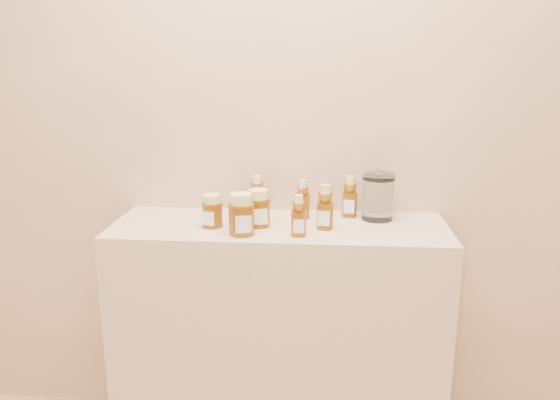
# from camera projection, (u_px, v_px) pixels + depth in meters

# --- Properties ---
(wall_back) EXTENTS (3.50, 0.02, 2.70)m
(wall_back) POSITION_uv_depth(u_px,v_px,m) (283.00, 93.00, 2.03)
(wall_back) COLOR tan
(wall_back) RESTS_ON ground
(display_table) EXTENTS (1.20, 0.40, 0.90)m
(display_table) POSITION_uv_depth(u_px,v_px,m) (279.00, 338.00, 2.06)
(display_table) COLOR #C8AE92
(display_table) RESTS_ON ground
(bear_bottle_back_left) EXTENTS (0.06, 0.06, 0.17)m
(bear_bottle_back_left) POSITION_uv_depth(u_px,v_px,m) (257.00, 192.00, 2.06)
(bear_bottle_back_left) COLOR #5F3107
(bear_bottle_back_left) RESTS_ON display_table
(bear_bottle_back_mid) EXTENTS (0.07, 0.07, 0.16)m
(bear_bottle_back_mid) POSITION_uv_depth(u_px,v_px,m) (303.00, 197.00, 2.01)
(bear_bottle_back_mid) COLOR #5F3107
(bear_bottle_back_mid) RESTS_ON display_table
(bear_bottle_back_right) EXTENTS (0.07, 0.07, 0.17)m
(bear_bottle_back_right) POSITION_uv_depth(u_px,v_px,m) (350.00, 194.00, 2.03)
(bear_bottle_back_right) COLOR #5F3107
(bear_bottle_back_right) RESTS_ON display_table
(bear_bottle_front_left) EXTENTS (0.06, 0.06, 0.16)m
(bear_bottle_front_left) POSITION_uv_depth(u_px,v_px,m) (299.00, 213.00, 1.81)
(bear_bottle_front_left) COLOR #5F3107
(bear_bottle_front_left) RESTS_ON display_table
(bear_bottle_front_right) EXTENTS (0.07, 0.07, 0.18)m
(bear_bottle_front_right) POSITION_uv_depth(u_px,v_px,m) (325.00, 204.00, 1.88)
(bear_bottle_front_right) COLOR #5F3107
(bear_bottle_front_right) RESTS_ON display_table
(honey_jar_left) EXTENTS (0.09, 0.09, 0.12)m
(honey_jar_left) POSITION_uv_depth(u_px,v_px,m) (212.00, 211.00, 1.92)
(honey_jar_left) COLOR #5F3107
(honey_jar_left) RESTS_ON display_table
(honey_jar_back) EXTENTS (0.11, 0.11, 0.13)m
(honey_jar_back) POSITION_uv_depth(u_px,v_px,m) (258.00, 208.00, 1.92)
(honey_jar_back) COLOR #5F3107
(honey_jar_back) RESTS_ON display_table
(honey_jar_front) EXTENTS (0.11, 0.11, 0.14)m
(honey_jar_front) POSITION_uv_depth(u_px,v_px,m) (241.00, 214.00, 1.83)
(honey_jar_front) COLOR #5F3107
(honey_jar_front) RESTS_ON display_table
(glass_canister) EXTENTS (0.16, 0.16, 0.19)m
(glass_canister) POSITION_uv_depth(u_px,v_px,m) (378.00, 195.00, 1.99)
(glass_canister) COLOR white
(glass_canister) RESTS_ON display_table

